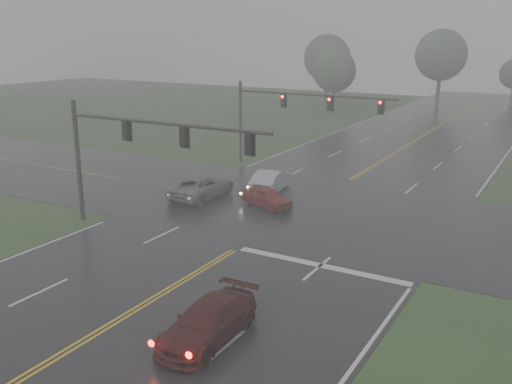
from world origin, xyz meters
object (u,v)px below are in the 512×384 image
Objects in this scene: sedan_red at (267,207)px; car_grey at (202,197)px; signal_gantry_near at (129,143)px; signal_gantry_far at (286,108)px; sedan_maroon at (209,340)px; sedan_silver at (271,191)px.

car_grey is (-4.67, -0.29, 0.00)m from sedan_red.
signal_gantry_near is at bearing 169.64° from sedan_red.
signal_gantry_near reaches higher than signal_gantry_far.
sedan_maroon is 0.35× the size of signal_gantry_far.
signal_gantry_far reaches higher than sedan_red.
sedan_red is at bearing 110.08° from sedan_maroon.
signal_gantry_far reaches higher than sedan_silver.
sedan_silver is at bearing 110.58° from sedan_maroon.
signal_gantry_far is at bearing -79.71° from sedan_silver.
sedan_silver is 11.99m from signal_gantry_near.
car_grey is at bearing 124.42° from sedan_maroon.
sedan_maroon is at bearing 102.49° from sedan_silver.
sedan_red is (-5.84, 14.87, 0.00)m from sedan_maroon.
sedan_silver is (-1.45, 3.24, 0.00)m from sedan_red.
sedan_silver is at bearing 43.57° from sedan_red.
sedan_maroon is at bearing -36.71° from signal_gantry_near.
signal_gantry_far is (-3.94, 10.18, 4.71)m from sedan_red.
sedan_silver reaches higher than sedan_red.
sedan_maroon is 27.31m from signal_gantry_far.
car_grey is 0.40× the size of signal_gantry_far.
signal_gantry_near reaches higher than sedan_maroon.
signal_gantry_far reaches higher than sedan_maroon.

